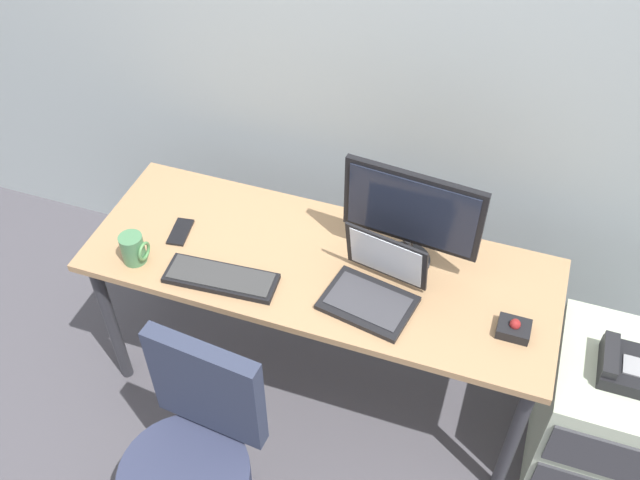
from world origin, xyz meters
The scene contains 12 objects.
ground_plane centered at (0.00, 0.00, 0.00)m, with size 8.00×8.00×0.00m, color #4A474E.
back_wall centered at (0.00, 0.67, 1.40)m, with size 6.00×0.10×2.80m, color #A2ADAF.
desk centered at (0.00, 0.00, 0.67)m, with size 1.76×0.64×0.75m.
file_cabinet centered at (1.12, -0.01, 0.31)m, with size 0.42×0.53×0.61m.
desk_phone centered at (1.11, -0.03, 0.65)m, with size 0.17×0.20×0.09m.
office_chair centered at (-0.19, -0.75, 0.41)m, with size 0.52×0.52×0.92m.
monitor_main centered at (0.30, 0.11, 0.99)m, with size 0.50×0.18×0.42m.
keyboard centered at (-0.31, -0.20, 0.76)m, with size 0.42×0.17×0.03m.
laptop centered at (0.23, -0.09, 0.80)m, with size 0.35×0.31×0.24m.
trackball_mouse centered at (0.72, -0.09, 0.77)m, with size 0.11×0.09×0.07m.
coffee_mug centered at (-0.65, -0.21, 0.81)m, with size 0.10×0.09×0.12m.
cell_phone centered at (-0.56, -0.03, 0.75)m, with size 0.07×0.14×0.01m, color black.
Camera 1 is at (0.59, -1.71, 2.68)m, focal length 40.03 mm.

